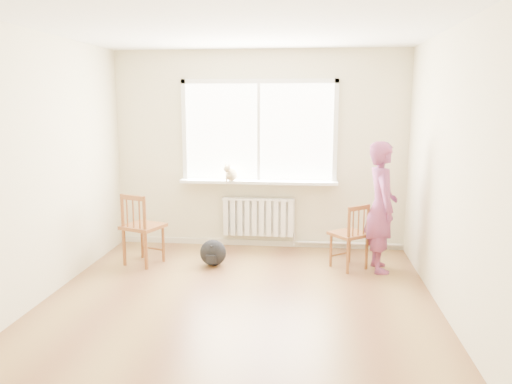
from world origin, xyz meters
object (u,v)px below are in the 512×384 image
(chair_left, at_px, (141,229))
(backpack, at_px, (213,253))
(person, at_px, (381,207))
(cat, at_px, (231,174))
(chair_right, at_px, (352,236))

(chair_left, height_order, backpack, chair_left)
(person, relative_size, cat, 4.34)
(person, distance_m, backpack, 2.12)
(chair_left, xyz_separation_m, cat, (1.01, 0.81, 0.59))
(chair_left, bearing_deg, person, -156.83)
(person, height_order, cat, person)
(chair_left, relative_size, chair_right, 1.12)
(chair_left, distance_m, backpack, 0.95)
(person, xyz_separation_m, cat, (-1.91, 0.69, 0.27))
(person, bearing_deg, chair_right, 84.65)
(chair_right, relative_size, person, 0.52)
(cat, bearing_deg, person, -0.53)
(chair_right, height_order, person, person)
(person, distance_m, cat, 2.05)
(chair_left, xyz_separation_m, chair_right, (2.59, 0.11, -0.05))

